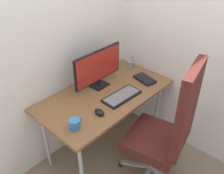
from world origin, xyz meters
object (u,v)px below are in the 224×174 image
at_px(keyboard, 122,96).
at_px(coffee_mug, 75,124).
at_px(mouse, 99,112).
at_px(pen_holder, 131,64).
at_px(monitor, 98,67).
at_px(notebook, 145,79).
at_px(office_chair, 168,129).

distance_m(keyboard, coffee_mug, 0.58).
bearing_deg(coffee_mug, keyboard, 0.39).
relative_size(mouse, pen_holder, 0.57).
relative_size(monitor, coffee_mug, 4.76).
height_order(mouse, notebook, mouse).
height_order(keyboard, mouse, mouse).
bearing_deg(mouse, office_chair, -54.70).
bearing_deg(keyboard, office_chair, -88.15).
xyz_separation_m(office_chair, mouse, (-0.34, 0.49, 0.12)).
relative_size(office_chair, mouse, 12.51).
height_order(monitor, pen_holder, monitor).
distance_m(monitor, notebook, 0.53).
height_order(monitor, notebook, monitor).
bearing_deg(notebook, coffee_mug, -166.22).
xyz_separation_m(monitor, mouse, (-0.32, -0.33, -0.19)).
height_order(monitor, coffee_mug, monitor).
bearing_deg(notebook, office_chair, -112.93).
relative_size(keyboard, notebook, 1.71).
bearing_deg(mouse, pen_holder, 22.21).
bearing_deg(keyboard, mouse, -175.55).
relative_size(monitor, notebook, 2.53).
xyz_separation_m(keyboard, pen_holder, (0.50, 0.30, 0.03)).
relative_size(office_chair, keyboard, 3.19).
xyz_separation_m(office_chair, coffee_mug, (-0.59, 0.51, 0.14)).
relative_size(office_chair, monitor, 2.16).
relative_size(mouse, notebook, 0.44).
distance_m(pen_holder, notebook, 0.30).
bearing_deg(office_chair, coffee_mug, 139.37).
bearing_deg(notebook, monitor, 156.90).
bearing_deg(notebook, keyboard, -164.56).
xyz_separation_m(mouse, pen_holder, (0.83, 0.33, 0.02)).
relative_size(keyboard, mouse, 3.92).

